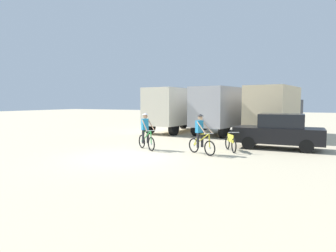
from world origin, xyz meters
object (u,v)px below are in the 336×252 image
Objects in this scene: box_truck_grey_hauler at (224,108)px; bicycle_spare at (231,143)px; cyclist_orange_shirt at (146,132)px; cyclist_cowboy_hat at (201,135)px; box_truck_tan_camper at (276,109)px; box_truck_cream_rv at (178,108)px; sedan_parked at (279,131)px.

bicycle_spare is (2.28, -7.15, -1.48)m from box_truck_grey_hauler.
cyclist_orange_shirt is 1.20× the size of bicycle_spare.
cyclist_orange_shirt is 1.00× the size of cyclist_cowboy_hat.
cyclist_cowboy_hat is at bearing -104.46° from box_truck_tan_camper.
box_truck_tan_camper is 8.98m from cyclist_cowboy_hat.
bicycle_spare is (5.96, -7.06, -1.48)m from box_truck_cream_rv.
cyclist_cowboy_hat reaches higher than bicycle_spare.
box_truck_cream_rv reaches higher than cyclist_orange_shirt.
box_truck_grey_hauler is 1.00× the size of box_truck_tan_camper.
sedan_parked is 2.68m from bicycle_spare.
box_truck_cream_rv is 4.59× the size of bicycle_spare.
box_truck_grey_hauler is at bearing 107.72° from bicycle_spare.
box_truck_cream_rv and box_truck_tan_camper have the same top height.
box_truck_cream_rv reaches higher than bicycle_spare.
box_truck_tan_camper reaches higher than cyclist_orange_shirt.
bicycle_spare is at bearing -138.98° from sedan_parked.
sedan_parked is at bearing 45.96° from cyclist_cowboy_hat.
sedan_parked is (0.78, -5.54, -0.99)m from box_truck_tan_camper.
bicycle_spare is (1.02, 1.38, -0.45)m from cyclist_cowboy_hat.
sedan_parked is 4.32m from cyclist_cowboy_hat.
box_truck_tan_camper is 3.85× the size of cyclist_orange_shirt.
box_truck_cream_rv is 3.68m from box_truck_grey_hauler.
cyclist_cowboy_hat is 1.77m from bicycle_spare.
bicycle_spare is at bearing -99.47° from box_truck_tan_camper.
box_truck_tan_camper is 10.06m from cyclist_orange_shirt.
box_truck_tan_camper is at bearing 75.54° from cyclist_cowboy_hat.
cyclist_cowboy_hat is 1.20× the size of bicycle_spare.
box_truck_grey_hauler reaches higher than sedan_parked.
cyclist_orange_shirt and cyclist_cowboy_hat have the same top height.
cyclist_cowboy_hat is at bearing -134.04° from sedan_parked.
box_truck_grey_hauler is at bearing 1.34° from box_truck_cream_rv.
box_truck_tan_camper is at bearing 1.90° from box_truck_grey_hauler.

